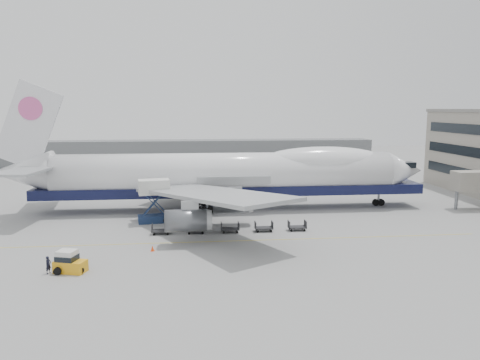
{
  "coord_description": "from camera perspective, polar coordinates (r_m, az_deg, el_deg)",
  "views": [
    {
      "loc": [
        -5.24,
        -59.99,
        15.75
      ],
      "look_at": [
        1.66,
        6.0,
        5.53
      ],
      "focal_mm": 35.0,
      "sensor_mm": 36.0,
      "label": 1
    }
  ],
  "objects": [
    {
      "name": "dolly_4",
      "position": [
        61.46,
        6.97,
        -5.64
      ],
      "size": [
        2.3,
        1.35,
        1.3
      ],
      "color": "#2D2D30",
      "rests_on": "ground"
    },
    {
      "name": "catering_truck",
      "position": [
        65.88,
        -10.41,
        -2.17
      ],
      "size": [
        4.86,
        3.69,
        6.01
      ],
      "rotation": [
        0.0,
        0.0,
        0.16
      ],
      "color": "navy",
      "rests_on": "ground"
    },
    {
      "name": "airliner",
      "position": [
        72.93,
        -1.29,
        0.78
      ],
      "size": [
        67.0,
        55.3,
        19.98
      ],
      "color": "white",
      "rests_on": "ground"
    },
    {
      "name": "traffic_cone",
      "position": [
        53.45,
        -10.62,
        -8.2
      ],
      "size": [
        0.42,
        0.42,
        0.62
      ],
      "rotation": [
        0.0,
        0.0,
        0.42
      ],
      "color": "#FF410D",
      "rests_on": "ground"
    },
    {
      "name": "dolly_1",
      "position": [
        59.96,
        -5.41,
        -5.99
      ],
      "size": [
        2.3,
        1.35,
        1.3
      ],
      "color": "#2D2D30",
      "rests_on": "ground"
    },
    {
      "name": "dolly_3",
      "position": [
        60.65,
        2.92,
        -5.78
      ],
      "size": [
        2.3,
        1.35,
        1.3
      ],
      "color": "#2D2D30",
      "rests_on": "ground"
    },
    {
      "name": "dolly_2",
      "position": [
        60.15,
        -1.22,
        -5.9
      ],
      "size": [
        2.3,
        1.35,
        1.3
      ],
      "color": "#2D2D30",
      "rests_on": "ground"
    },
    {
      "name": "apron_line",
      "position": [
        56.48,
        -0.42,
        -7.43
      ],
      "size": [
        60.0,
        0.15,
        0.01
      ],
      "primitive_type": "cube",
      "color": "gold",
      "rests_on": "ground"
    },
    {
      "name": "dolly_0",
      "position": [
        60.09,
        -9.61,
        -6.04
      ],
      "size": [
        2.3,
        1.35,
        1.3
      ],
      "color": "#2D2D30",
      "rests_on": "ground"
    },
    {
      "name": "ground",
      "position": [
        62.24,
        -0.95,
        -5.9
      ],
      "size": [
        260.0,
        260.0,
        0.0
      ],
      "primitive_type": "plane",
      "color": "gray",
      "rests_on": "ground"
    },
    {
      "name": "hangar",
      "position": [
        130.65,
        -8.04,
        3.29
      ],
      "size": [
        110.0,
        8.0,
        7.0
      ],
      "primitive_type": "cube",
      "color": "slate",
      "rests_on": "ground"
    },
    {
      "name": "ground_worker",
      "position": [
        49.14,
        -22.33,
        -9.55
      ],
      "size": [
        0.65,
        0.75,
        1.72
      ],
      "primitive_type": "imported",
      "rotation": [
        0.0,
        0.0,
        1.1
      ],
      "color": "black",
      "rests_on": "ground"
    },
    {
      "name": "baggage_tug",
      "position": [
        48.84,
        -20.12,
        -9.42
      ],
      "size": [
        3.28,
        2.37,
        2.16
      ],
      "rotation": [
        0.0,
        0.0,
        -0.3
      ],
      "color": "orange",
      "rests_on": "ground"
    }
  ]
}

